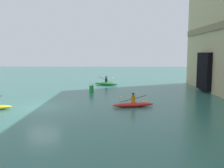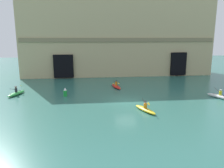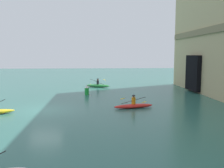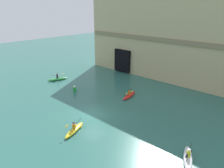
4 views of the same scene
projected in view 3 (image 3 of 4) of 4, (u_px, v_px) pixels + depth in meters
The scene contains 4 objects.
ground_plane at pixel (45, 110), 19.80m from camera, with size 120.00×120.00×0.00m, color #2D665B.
kayak_green at pixel (98, 85), 33.52m from camera, with size 1.82×3.36×1.17m.
kayak_red at pixel (133, 105), 20.50m from camera, with size 1.40×3.42×1.08m.
marker_buoy at pixel (87, 90), 27.14m from camera, with size 0.45×0.45×1.12m.
Camera 3 is at (19.76, 3.89, 4.38)m, focal length 40.00 mm.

